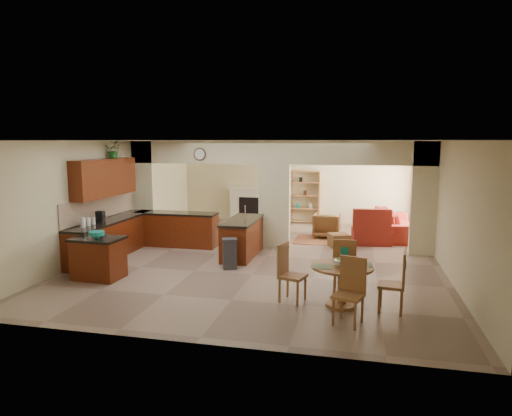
% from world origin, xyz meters
% --- Properties ---
extents(floor, '(10.00, 10.00, 0.00)m').
position_xyz_m(floor, '(0.00, 0.00, 0.00)').
color(floor, gray).
rests_on(floor, ground).
extents(ceiling, '(10.00, 10.00, 0.00)m').
position_xyz_m(ceiling, '(0.00, 0.00, 2.80)').
color(ceiling, white).
rests_on(ceiling, wall_back).
extents(wall_back, '(8.00, 0.00, 8.00)m').
position_xyz_m(wall_back, '(0.00, 5.00, 1.40)').
color(wall_back, beige).
rests_on(wall_back, floor).
extents(wall_front, '(8.00, 0.00, 8.00)m').
position_xyz_m(wall_front, '(0.00, -5.00, 1.40)').
color(wall_front, beige).
rests_on(wall_front, floor).
extents(wall_left, '(0.00, 10.00, 10.00)m').
position_xyz_m(wall_left, '(-4.00, 0.00, 1.40)').
color(wall_left, beige).
rests_on(wall_left, floor).
extents(wall_right, '(0.00, 10.00, 10.00)m').
position_xyz_m(wall_right, '(4.00, 0.00, 1.40)').
color(wall_right, beige).
rests_on(wall_right, floor).
extents(partition_left_pier, '(0.60, 0.25, 2.80)m').
position_xyz_m(partition_left_pier, '(-3.70, 1.00, 1.40)').
color(partition_left_pier, beige).
rests_on(partition_left_pier, floor).
extents(partition_center_pier, '(0.80, 0.25, 2.20)m').
position_xyz_m(partition_center_pier, '(0.00, 1.00, 1.10)').
color(partition_center_pier, beige).
rests_on(partition_center_pier, floor).
extents(partition_right_pier, '(0.60, 0.25, 2.80)m').
position_xyz_m(partition_right_pier, '(3.70, 1.00, 1.40)').
color(partition_right_pier, beige).
rests_on(partition_right_pier, floor).
extents(partition_header, '(8.00, 0.25, 0.60)m').
position_xyz_m(partition_header, '(0.00, 1.00, 2.50)').
color(partition_header, beige).
rests_on(partition_header, partition_center_pier).
extents(kitchen_counter, '(2.52, 3.29, 1.48)m').
position_xyz_m(kitchen_counter, '(-3.26, -0.25, 0.46)').
color(kitchen_counter, '#3D0C07').
rests_on(kitchen_counter, floor).
extents(upper_cabinets, '(0.35, 2.40, 0.90)m').
position_xyz_m(upper_cabinets, '(-3.82, -0.80, 1.92)').
color(upper_cabinets, '#3D0C07').
rests_on(upper_cabinets, wall_left).
extents(peninsula, '(0.70, 1.85, 0.91)m').
position_xyz_m(peninsula, '(-0.60, -0.11, 0.46)').
color(peninsula, '#3D0C07').
rests_on(peninsula, floor).
extents(wall_clock, '(0.34, 0.03, 0.34)m').
position_xyz_m(wall_clock, '(-2.00, 0.85, 2.45)').
color(wall_clock, '#452917').
rests_on(wall_clock, partition_header).
extents(rug, '(1.60, 1.30, 0.01)m').
position_xyz_m(rug, '(1.20, 2.10, 0.01)').
color(rug, brown).
rests_on(rug, floor).
extents(fireplace, '(1.60, 0.35, 1.20)m').
position_xyz_m(fireplace, '(-1.60, 4.83, 0.61)').
color(fireplace, beige).
rests_on(fireplace, floor).
extents(shelving_unit, '(1.00, 0.32, 1.80)m').
position_xyz_m(shelving_unit, '(0.35, 4.82, 0.90)').
color(shelving_unit, olive).
rests_on(shelving_unit, floor).
extents(window_a, '(0.02, 0.90, 1.90)m').
position_xyz_m(window_a, '(3.97, 2.30, 1.20)').
color(window_a, white).
rests_on(window_a, wall_right).
extents(window_b, '(0.02, 0.90, 1.90)m').
position_xyz_m(window_b, '(3.97, 4.00, 1.20)').
color(window_b, white).
rests_on(window_b, wall_right).
extents(glazed_door, '(0.02, 0.70, 2.10)m').
position_xyz_m(glazed_door, '(3.97, 3.15, 1.05)').
color(glazed_door, white).
rests_on(glazed_door, wall_right).
extents(drape_a_left, '(0.10, 0.28, 2.30)m').
position_xyz_m(drape_a_left, '(3.93, 1.70, 1.20)').
color(drape_a_left, '#421B1A').
rests_on(drape_a_left, wall_right).
extents(drape_a_right, '(0.10, 0.28, 2.30)m').
position_xyz_m(drape_a_right, '(3.93, 2.90, 1.20)').
color(drape_a_right, '#421B1A').
rests_on(drape_a_right, wall_right).
extents(drape_b_left, '(0.10, 0.28, 2.30)m').
position_xyz_m(drape_b_left, '(3.93, 3.40, 1.20)').
color(drape_b_left, '#421B1A').
rests_on(drape_b_left, wall_right).
extents(drape_b_right, '(0.10, 0.28, 2.30)m').
position_xyz_m(drape_b_right, '(3.93, 4.60, 1.20)').
color(drape_b_right, '#421B1A').
rests_on(drape_b_right, wall_right).
extents(ceiling_fan, '(1.00, 1.00, 0.10)m').
position_xyz_m(ceiling_fan, '(1.50, 3.00, 2.56)').
color(ceiling_fan, white).
rests_on(ceiling_fan, ceiling).
extents(kitchen_island, '(1.01, 0.75, 0.85)m').
position_xyz_m(kitchen_island, '(-3.00, -2.55, 0.43)').
color(kitchen_island, '#3D0C07').
rests_on(kitchen_island, floor).
extents(teal_bowl, '(0.31, 0.31, 0.15)m').
position_xyz_m(teal_bowl, '(-2.96, -2.63, 0.93)').
color(teal_bowl, teal).
rests_on(teal_bowl, kitchen_island).
extents(trash_can, '(0.37, 0.34, 0.63)m').
position_xyz_m(trash_can, '(-0.58, -1.27, 0.31)').
color(trash_can, '#323235').
rests_on(trash_can, floor).
extents(dining_table, '(1.05, 1.05, 0.72)m').
position_xyz_m(dining_table, '(1.91, -3.09, 0.48)').
color(dining_table, olive).
rests_on(dining_table, floor).
extents(fruit_bowl, '(0.27, 0.27, 0.14)m').
position_xyz_m(fruit_bowl, '(1.91, -3.17, 0.79)').
color(fruit_bowl, '#76B226').
rests_on(fruit_bowl, dining_table).
extents(sofa, '(2.76, 1.37, 0.77)m').
position_xyz_m(sofa, '(3.30, 3.18, 0.39)').
color(sofa, maroon).
rests_on(sofa, floor).
extents(chaise, '(1.09, 0.93, 0.40)m').
position_xyz_m(chaise, '(2.52, 2.02, 0.20)').
color(chaise, maroon).
rests_on(chaise, floor).
extents(armchair, '(0.77, 0.79, 0.71)m').
position_xyz_m(armchair, '(1.26, 2.59, 0.35)').
color(armchair, maroon).
rests_on(armchair, floor).
extents(ottoman, '(0.64, 0.64, 0.35)m').
position_xyz_m(ottoman, '(1.67, 1.40, 0.18)').
color(ottoman, maroon).
rests_on(ottoman, floor).
extents(plant, '(0.43, 0.39, 0.42)m').
position_xyz_m(plant, '(-3.82, -0.34, 2.58)').
color(plant, '#154F15').
rests_on(plant, upper_cabinets).
extents(chair_north, '(0.42, 0.43, 1.02)m').
position_xyz_m(chair_north, '(1.93, -2.34, 0.55)').
color(chair_north, olive).
rests_on(chair_north, floor).
extents(chair_east, '(0.47, 0.47, 1.02)m').
position_xyz_m(chair_east, '(2.80, -3.16, 0.55)').
color(chair_east, olive).
rests_on(chair_east, floor).
extents(chair_south, '(0.53, 0.53, 1.02)m').
position_xyz_m(chair_south, '(2.07, -3.76, 0.55)').
color(chair_south, olive).
rests_on(chair_south, floor).
extents(chair_west, '(0.52, 0.52, 1.02)m').
position_xyz_m(chair_west, '(0.98, -3.00, 0.55)').
color(chair_west, olive).
rests_on(chair_west, floor).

